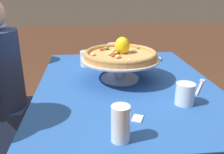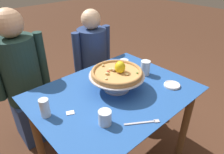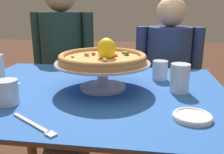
{
  "view_description": "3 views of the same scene",
  "coord_description": "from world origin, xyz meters",
  "px_view_note": "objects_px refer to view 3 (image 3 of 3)",
  "views": [
    {
      "loc": [
        -1.13,
        0.19,
        1.18
      ],
      "look_at": [
        0.02,
        0.07,
        0.75
      ],
      "focal_mm": 38.73,
      "sensor_mm": 36.0,
      "label": 1
    },
    {
      "loc": [
        -0.84,
        -0.9,
        1.58
      ],
      "look_at": [
        -0.0,
        0.02,
        0.85
      ],
      "focal_mm": 32.88,
      "sensor_mm": 36.0,
      "label": 2
    },
    {
      "loc": [
        0.23,
        -0.97,
        1.07
      ],
      "look_at": [
        0.09,
        0.02,
        0.78
      ],
      "focal_mm": 38.99,
      "sensor_mm": 36.0,
      "label": 3
    }
  ],
  "objects_px": {
    "sugar_packet": "(14,84)",
    "diner_left": "(64,71)",
    "pizza_stand": "(103,70)",
    "diner_right": "(167,84)",
    "pizza": "(103,57)",
    "side_plate": "(192,116)",
    "dinner_fork": "(35,125)",
    "water_glass_back_right": "(160,71)",
    "water_glass_side_right": "(180,80)",
    "water_glass_front_left": "(8,94)"
  },
  "relations": [
    {
      "from": "diner_right",
      "to": "water_glass_front_left",
      "type": "bearing_deg",
      "value": -123.89
    },
    {
      "from": "dinner_fork",
      "to": "sugar_packet",
      "type": "bearing_deg",
      "value": 126.63
    },
    {
      "from": "sugar_packet",
      "to": "diner_left",
      "type": "height_order",
      "value": "diner_left"
    },
    {
      "from": "water_glass_side_right",
      "to": "pizza_stand",
      "type": "bearing_deg",
      "value": 179.55
    },
    {
      "from": "water_glass_side_right",
      "to": "sugar_packet",
      "type": "height_order",
      "value": "water_glass_side_right"
    },
    {
      "from": "water_glass_side_right",
      "to": "dinner_fork",
      "type": "bearing_deg",
      "value": -140.61
    },
    {
      "from": "water_glass_back_right",
      "to": "side_plate",
      "type": "height_order",
      "value": "water_glass_back_right"
    },
    {
      "from": "water_glass_back_right",
      "to": "side_plate",
      "type": "bearing_deg",
      "value": -79.26
    },
    {
      "from": "pizza_stand",
      "to": "side_plate",
      "type": "relative_size",
      "value": 3.29
    },
    {
      "from": "pizza_stand",
      "to": "side_plate",
      "type": "bearing_deg",
      "value": -38.06
    },
    {
      "from": "water_glass_front_left",
      "to": "pizza_stand",
      "type": "bearing_deg",
      "value": 36.27
    },
    {
      "from": "dinner_fork",
      "to": "diner_right",
      "type": "distance_m",
      "value": 1.23
    },
    {
      "from": "pizza_stand",
      "to": "dinner_fork",
      "type": "height_order",
      "value": "pizza_stand"
    },
    {
      "from": "sugar_packet",
      "to": "pizza_stand",
      "type": "bearing_deg",
      "value": 1.26
    },
    {
      "from": "diner_right",
      "to": "pizza_stand",
      "type": "bearing_deg",
      "value": -114.66
    },
    {
      "from": "water_glass_back_right",
      "to": "water_glass_front_left",
      "type": "bearing_deg",
      "value": -144.5
    },
    {
      "from": "pizza_stand",
      "to": "pizza",
      "type": "xyz_separation_m",
      "value": [
        0.0,
        -0.0,
        0.06
      ]
    },
    {
      "from": "water_glass_back_right",
      "to": "side_plate",
      "type": "xyz_separation_m",
      "value": [
        0.08,
        -0.43,
        -0.03
      ]
    },
    {
      "from": "pizza",
      "to": "diner_left",
      "type": "bearing_deg",
      "value": 120.74
    },
    {
      "from": "dinner_fork",
      "to": "diner_right",
      "type": "xyz_separation_m",
      "value": [
        0.47,
        1.11,
        -0.2
      ]
    },
    {
      "from": "water_glass_back_right",
      "to": "diner_left",
      "type": "distance_m",
      "value": 0.9
    },
    {
      "from": "water_glass_back_right",
      "to": "diner_right",
      "type": "distance_m",
      "value": 0.62
    },
    {
      "from": "water_glass_front_left",
      "to": "water_glass_side_right",
      "type": "bearing_deg",
      "value": 19.54
    },
    {
      "from": "side_plate",
      "to": "pizza_stand",
      "type": "bearing_deg",
      "value": 141.94
    },
    {
      "from": "pizza",
      "to": "water_glass_back_right",
      "type": "xyz_separation_m",
      "value": [
        0.25,
        0.17,
        -0.1
      ]
    },
    {
      "from": "sugar_packet",
      "to": "water_glass_side_right",
      "type": "bearing_deg",
      "value": 0.51
    },
    {
      "from": "pizza_stand",
      "to": "diner_left",
      "type": "height_order",
      "value": "diner_left"
    },
    {
      "from": "side_plate",
      "to": "pizza",
      "type": "bearing_deg",
      "value": 141.85
    },
    {
      "from": "sugar_packet",
      "to": "diner_right",
      "type": "xyz_separation_m",
      "value": [
        0.75,
        0.75,
        -0.2
      ]
    },
    {
      "from": "pizza_stand",
      "to": "diner_right",
      "type": "bearing_deg",
      "value": 65.34
    },
    {
      "from": "sugar_packet",
      "to": "diner_left",
      "type": "distance_m",
      "value": 0.75
    },
    {
      "from": "pizza",
      "to": "dinner_fork",
      "type": "distance_m",
      "value": 0.42
    },
    {
      "from": "pizza_stand",
      "to": "diner_right",
      "type": "distance_m",
      "value": 0.86
    },
    {
      "from": "pizza",
      "to": "sugar_packet",
      "type": "height_order",
      "value": "pizza"
    },
    {
      "from": "water_glass_back_right",
      "to": "dinner_fork",
      "type": "xyz_separation_m",
      "value": [
        -0.39,
        -0.55,
        -0.04
      ]
    },
    {
      "from": "pizza",
      "to": "diner_left",
      "type": "xyz_separation_m",
      "value": [
        -0.44,
        0.73,
        -0.26
      ]
    },
    {
      "from": "pizza_stand",
      "to": "side_plate",
      "type": "xyz_separation_m",
      "value": [
        0.33,
        -0.26,
        -0.07
      ]
    },
    {
      "from": "diner_right",
      "to": "water_glass_back_right",
      "type": "bearing_deg",
      "value": -98.76
    },
    {
      "from": "water_glass_side_right",
      "to": "diner_right",
      "type": "distance_m",
      "value": 0.78
    },
    {
      "from": "pizza_stand",
      "to": "diner_left",
      "type": "distance_m",
      "value": 0.87
    },
    {
      "from": "water_glass_front_left",
      "to": "diner_left",
      "type": "height_order",
      "value": "diner_left"
    },
    {
      "from": "diner_left",
      "to": "pizza",
      "type": "bearing_deg",
      "value": -59.26
    },
    {
      "from": "pizza",
      "to": "diner_right",
      "type": "distance_m",
      "value": 0.88
    },
    {
      "from": "pizza",
      "to": "dinner_fork",
      "type": "bearing_deg",
      "value": -109.94
    },
    {
      "from": "pizza",
      "to": "water_glass_front_left",
      "type": "height_order",
      "value": "pizza"
    },
    {
      "from": "pizza_stand",
      "to": "side_plate",
      "type": "height_order",
      "value": "pizza_stand"
    },
    {
      "from": "side_plate",
      "to": "dinner_fork",
      "type": "bearing_deg",
      "value": -165.98
    },
    {
      "from": "pizza_stand",
      "to": "diner_left",
      "type": "relative_size",
      "value": 0.32
    },
    {
      "from": "water_glass_side_right",
      "to": "sugar_packet",
      "type": "xyz_separation_m",
      "value": [
        -0.73,
        -0.01,
        -0.05
      ]
    },
    {
      "from": "pizza_stand",
      "to": "water_glass_side_right",
      "type": "bearing_deg",
      "value": -0.45
    }
  ]
}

